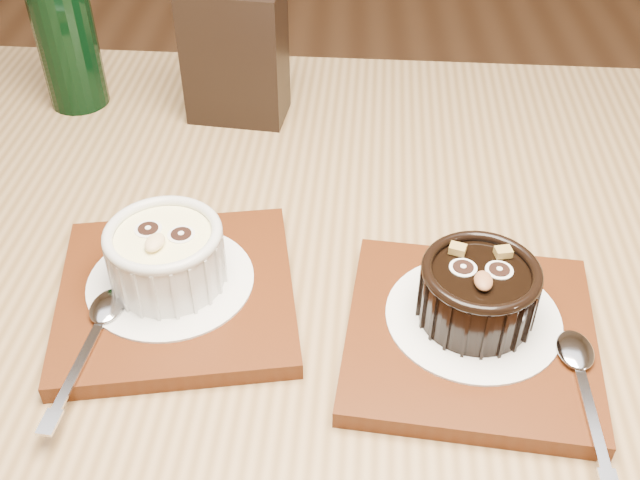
# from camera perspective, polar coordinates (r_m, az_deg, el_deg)

# --- Properties ---
(table) EXTENTS (1.23, 0.85, 0.75)m
(table) POSITION_cam_1_polar(r_m,az_deg,el_deg) (0.67, -1.31, -8.97)
(table) COLOR brown
(table) RESTS_ON ground
(tray_left) EXTENTS (0.21, 0.21, 0.01)m
(tray_left) POSITION_cam_1_polar(r_m,az_deg,el_deg) (0.60, -10.83, -4.08)
(tray_left) COLOR #54250E
(tray_left) RESTS_ON table
(doily_left) EXTENTS (0.13, 0.13, 0.00)m
(doily_left) POSITION_cam_1_polar(r_m,az_deg,el_deg) (0.60, -11.30, -3.06)
(doily_left) COLOR white
(doily_left) RESTS_ON tray_left
(ramekin_white) EXTENTS (0.09, 0.09, 0.05)m
(ramekin_white) POSITION_cam_1_polar(r_m,az_deg,el_deg) (0.58, -11.66, -1.00)
(ramekin_white) COLOR silver
(ramekin_white) RESTS_ON doily_left
(spoon_left) EXTENTS (0.04, 0.14, 0.01)m
(spoon_left) POSITION_cam_1_polar(r_m,az_deg,el_deg) (0.56, -17.11, -7.33)
(spoon_left) COLOR #B5B7BE
(spoon_left) RESTS_ON tray_left
(tray_right) EXTENTS (0.20, 0.20, 0.01)m
(tray_right) POSITION_cam_1_polar(r_m,az_deg,el_deg) (0.57, 11.35, -7.20)
(tray_right) COLOR #54250E
(tray_right) RESTS_ON table
(doily_right) EXTENTS (0.13, 0.13, 0.00)m
(doily_right) POSITION_cam_1_polar(r_m,az_deg,el_deg) (0.57, 11.58, -5.75)
(doily_right) COLOR white
(doily_right) RESTS_ON tray_right
(ramekin_dark) EXTENTS (0.09, 0.09, 0.05)m
(ramekin_dark) POSITION_cam_1_polar(r_m,az_deg,el_deg) (0.55, 11.95, -3.76)
(ramekin_dark) COLOR black
(ramekin_dark) RESTS_ON doily_right
(spoon_right) EXTENTS (0.03, 0.13, 0.01)m
(spoon_right) POSITION_cam_1_polar(r_m,az_deg,el_deg) (0.54, 19.58, -10.68)
(spoon_right) COLOR #B5B7BE
(spoon_right) RESTS_ON tray_right
(condiment_stand) EXTENTS (0.11, 0.07, 0.14)m
(condiment_stand) POSITION_cam_1_polar(r_m,az_deg,el_deg) (0.79, -6.47, 13.88)
(condiment_stand) COLOR black
(condiment_stand) RESTS_ON table
(green_bottle) EXTENTS (0.06, 0.06, 0.23)m
(green_bottle) POSITION_cam_1_polar(r_m,az_deg,el_deg) (0.84, -18.99, 15.31)
(green_bottle) COLOR black
(green_bottle) RESTS_ON table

